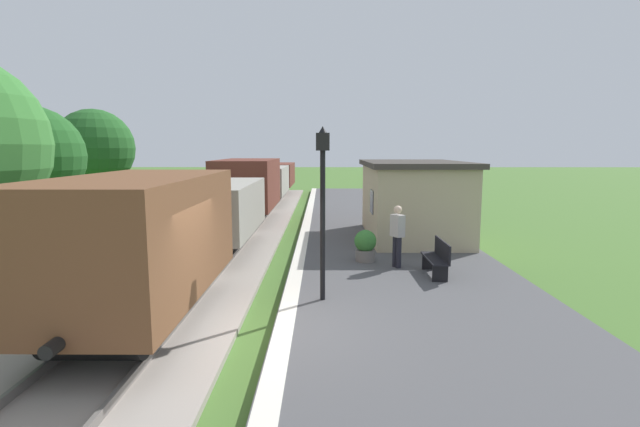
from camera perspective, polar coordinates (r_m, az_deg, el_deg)
ground_plane at (r=8.99m, az=-7.00°, el=-15.06°), size 160.00×160.00×0.00m
platform_slab at (r=9.11m, az=14.03°, el=-14.06°), size 6.00×60.00×0.25m
platform_edge_stripe at (r=8.85m, az=-4.38°, el=-13.62°), size 0.36×60.00×0.01m
track_ballast at (r=9.56m, az=-21.86°, el=-13.76°), size 3.80×60.00×0.12m
rail_near at (r=9.27m, az=-17.66°, el=-13.38°), size 0.07×60.00×0.14m
rail_far at (r=9.80m, az=-25.90°, el=-12.63°), size 0.07×60.00×0.14m
freight_train at (r=21.62m, az=-8.99°, el=2.58°), size 2.50×32.60×2.72m
station_hut at (r=17.57m, az=11.15°, el=1.73°), size 3.50×5.80×2.78m
bench_near_hut at (r=12.49m, az=14.05°, el=-5.18°), size 0.42×1.50×0.91m
bench_down_platform at (r=22.38m, az=7.92°, el=0.71°), size 0.42×1.50×0.91m
person_waiting at (r=13.01m, az=9.35°, el=-2.44°), size 0.39×0.45×1.71m
potted_planter at (r=13.68m, az=5.51°, el=-3.83°), size 0.64×0.64×0.92m
lamp_post_near at (r=9.86m, az=0.33°, el=3.86°), size 0.28×0.28×3.70m
tree_trackside_far at (r=19.17m, az=-31.50°, el=5.89°), size 3.47×3.47×4.95m
tree_field_left at (r=25.14m, az=-25.65°, el=7.13°), size 3.71×3.71×5.36m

